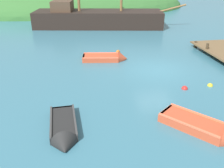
# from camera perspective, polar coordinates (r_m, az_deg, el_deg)

# --- Properties ---
(ground_plane) EXTENTS (120.00, 120.00, 0.00)m
(ground_plane) POSITION_cam_1_polar(r_m,az_deg,el_deg) (16.75, 10.33, 3.28)
(ground_plane) COLOR teal
(shore_hill) EXTENTS (44.06, 25.68, 8.22)m
(shore_hill) POSITION_cam_1_polar(r_m,az_deg,el_deg) (46.49, -11.95, 17.13)
(shore_hill) COLOR #387033
(shore_hill) RESTS_ON ground
(sailing_ship) EXTENTS (17.18, 6.26, 12.42)m
(sailing_ship) POSITION_cam_1_polar(r_m,az_deg,el_deg) (29.25, -3.48, 14.43)
(sailing_ship) COLOR black
(sailing_ship) RESTS_ON ground
(rowboat_outer_left) EXTENTS (3.41, 1.64, 1.15)m
(rowboat_outer_left) POSITION_cam_1_polar(r_m,az_deg,el_deg) (18.24, -0.87, 5.92)
(rowboat_outer_left) COLOR #C64C2D
(rowboat_outer_left) RESTS_ON ground
(rowboat_near_dock) EXTENTS (3.04, 3.32, 1.11)m
(rowboat_near_dock) POSITION_cam_1_polar(r_m,az_deg,el_deg) (11.00, 20.81, -9.84)
(rowboat_near_dock) COLOR #C64C2D
(rowboat_near_dock) RESTS_ON ground
(rowboat_center) EXTENTS (1.18, 3.10, 1.03)m
(rowboat_center) POSITION_cam_1_polar(r_m,az_deg,el_deg) (10.44, -11.16, -10.80)
(rowboat_center) COLOR black
(rowboat_center) RESTS_ON ground
(buoy_orange) EXTENTS (0.30, 0.30, 0.30)m
(buoy_orange) POSITION_cam_1_polar(r_m,az_deg,el_deg) (20.20, 1.42, 7.51)
(buoy_orange) COLOR orange
(buoy_orange) RESTS_ON ground
(buoy_yellow) EXTENTS (0.31, 0.31, 0.31)m
(buoy_yellow) POSITION_cam_1_polar(r_m,az_deg,el_deg) (15.30, 21.84, -0.39)
(buoy_yellow) COLOR yellow
(buoy_yellow) RESTS_ON ground
(buoy_red) EXTENTS (0.35, 0.35, 0.35)m
(buoy_red) POSITION_cam_1_polar(r_m,az_deg,el_deg) (14.44, 16.53, -1.08)
(buoy_red) COLOR red
(buoy_red) RESTS_ON ground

